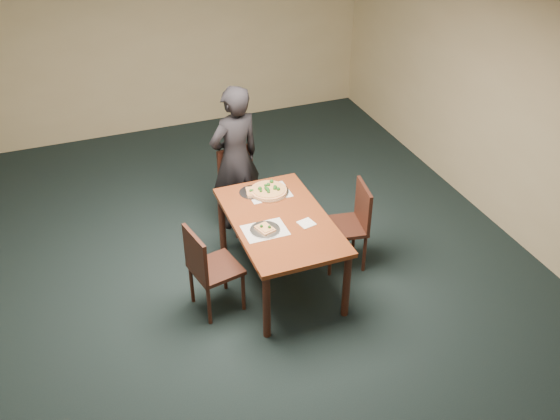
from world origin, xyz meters
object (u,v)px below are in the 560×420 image
object	(u,v)px
diner	(235,159)
pizza_pan	(269,190)
dining_table	(280,227)
chair_left	(208,266)
chair_right	(351,221)
slice_plate_near	(265,229)
chair_far	(240,183)
slice_plate_far	(253,192)

from	to	relation	value
diner	pizza_pan	xyz separation A→B (m)	(0.15, -0.65, -0.06)
dining_table	chair_left	size ratio (longest dim) A/B	1.65
chair_right	slice_plate_near	bearing A→B (deg)	-71.33
pizza_pan	slice_plate_near	xyz separation A→B (m)	(-0.26, -0.61, -0.01)
dining_table	slice_plate_near	world-z (taller)	slice_plate_near
pizza_pan	dining_table	bearing A→B (deg)	-97.19
pizza_pan	chair_far	bearing A→B (deg)	99.04
dining_table	slice_plate_far	xyz separation A→B (m)	(-0.09, 0.53, 0.10)
chair_far	dining_table	bearing A→B (deg)	-96.04
chair_left	diner	size ratio (longest dim) A/B	0.55
diner	slice_plate_far	bearing A→B (deg)	73.68
dining_table	chair_right	world-z (taller)	chair_right
dining_table	slice_plate_near	xyz separation A→B (m)	(-0.20, -0.13, 0.11)
chair_right	slice_plate_near	size ratio (longest dim) A/B	3.25
chair_left	slice_plate_far	bearing A→B (deg)	-56.44
chair_right	slice_plate_near	distance (m)	1.03
pizza_pan	slice_plate_near	bearing A→B (deg)	-112.88
chair_far	diner	distance (m)	0.32
chair_far	chair_left	size ratio (longest dim) A/B	1.00
chair_right	slice_plate_far	world-z (taller)	chair_right
dining_table	pizza_pan	world-z (taller)	pizza_pan
chair_left	slice_plate_near	bearing A→B (deg)	-98.98
chair_far	pizza_pan	xyz separation A→B (m)	(0.10, -0.64, 0.26)
dining_table	pizza_pan	size ratio (longest dim) A/B	3.67
slice_plate_near	slice_plate_far	bearing A→B (deg)	80.86
chair_left	dining_table	bearing A→B (deg)	-90.34
dining_table	chair_far	bearing A→B (deg)	92.11
pizza_pan	slice_plate_near	world-z (taller)	pizza_pan
chair_right	slice_plate_far	xyz separation A→B (m)	(-0.88, 0.50, 0.25)
chair_right	diner	world-z (taller)	diner
chair_left	pizza_pan	xyz separation A→B (m)	(0.83, 0.64, 0.26)
dining_table	pizza_pan	bearing A→B (deg)	82.81
diner	slice_plate_far	world-z (taller)	diner
chair_left	diner	distance (m)	1.49
pizza_pan	slice_plate_far	distance (m)	0.16
chair_far	slice_plate_far	bearing A→B (deg)	-102.88
chair_left	slice_plate_far	world-z (taller)	chair_left
dining_table	diner	world-z (taller)	diner
chair_left	chair_far	bearing A→B (deg)	-41.33
chair_left	slice_plate_near	xyz separation A→B (m)	(0.57, 0.03, 0.25)
chair_far	slice_plate_far	xyz separation A→B (m)	(-0.05, -0.60, 0.25)
chair_right	pizza_pan	bearing A→B (deg)	-112.45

